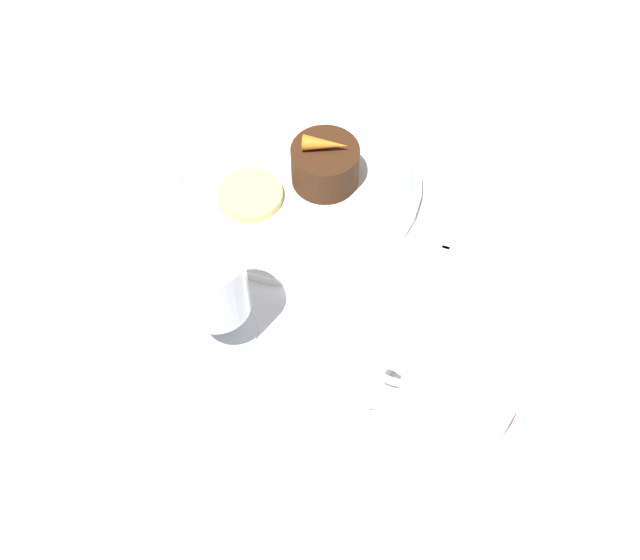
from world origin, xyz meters
TOP-DOWN VIEW (x-y plane):
  - ground_plane at (0.00, 0.00)m, footprint 3.00×3.00m
  - dinner_plate at (0.03, -0.04)m, footprint 0.27×0.27m
  - saucer at (-0.21, 0.15)m, footprint 0.14×0.14m
  - coffee_cup at (-0.21, 0.15)m, footprint 0.12×0.10m
  - spoon at (-0.16, 0.15)m, footprint 0.08×0.09m
  - wine_glass at (0.02, 0.15)m, footprint 0.07×0.07m
  - fork at (-0.15, -0.04)m, footprint 0.03×0.19m
  - dessert_cake at (0.00, -0.05)m, footprint 0.07×0.07m
  - carrot_garnish at (0.00, -0.05)m, footprint 0.05×0.03m
  - pineapple_slice at (0.06, 0.01)m, footprint 0.07×0.07m

SIDE VIEW (x-z plane):
  - ground_plane at x=0.00m, z-range 0.00..0.00m
  - fork at x=-0.15m, z-range 0.00..0.01m
  - saucer at x=-0.21m, z-range 0.00..0.01m
  - dinner_plate at x=0.03m, z-range 0.00..0.02m
  - spoon at x=-0.16m, z-range 0.01..0.01m
  - pineapple_slice at x=0.06m, z-range 0.01..0.02m
  - dessert_cake at x=0.00m, z-range 0.01..0.06m
  - coffee_cup at x=-0.21m, z-range 0.01..0.07m
  - carrot_garnish at x=0.00m, z-range 0.06..0.08m
  - wine_glass at x=0.02m, z-range 0.02..0.14m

